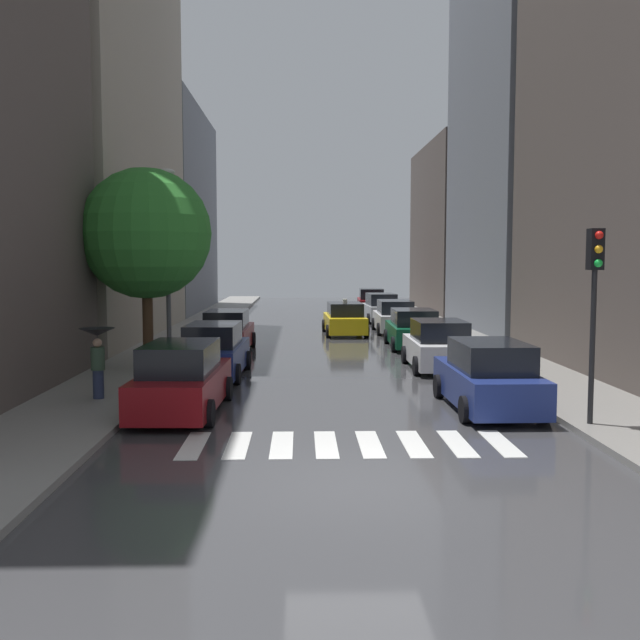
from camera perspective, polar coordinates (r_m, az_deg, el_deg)
ground_plane at (r=36.10m, az=-0.00°, el=-1.25°), size 28.00×72.00×0.04m
sidewalk_left at (r=36.50m, az=-10.26°, el=-1.11°), size 3.00×72.00×0.15m
sidewalk_right at (r=36.84m, az=10.16°, el=-1.06°), size 3.00×72.00×0.15m
crosswalk_stripes at (r=15.01m, az=2.21°, el=-9.76°), size 6.75×2.20×0.01m
building_left_mid at (r=37.59m, az=-17.84°, el=17.57°), size 6.00×17.80×24.48m
building_left_far at (r=54.00m, az=-12.38°, el=8.34°), size 6.00×17.10×14.45m
building_right_mid at (r=40.51m, az=16.30°, el=15.76°), size 6.00×13.16×23.24m
building_right_far at (r=53.46m, az=11.48°, el=7.04°), size 6.00×14.13×11.94m
parked_car_left_nearest at (r=18.11m, az=-10.84°, el=-4.69°), size 2.14×4.83×1.76m
parked_car_left_second at (r=23.56m, az=-8.34°, el=-2.50°), size 2.12×4.74×1.74m
parked_car_left_third at (r=29.92m, az=-7.32°, el=-0.97°), size 2.09×4.72×1.71m
parked_car_right_nearest at (r=18.70m, az=13.13°, el=-4.46°), size 2.09×4.70×1.75m
parked_car_right_second at (r=25.22m, az=9.33°, el=-2.06°), size 2.14×4.28×1.71m
parked_car_right_third at (r=31.21m, az=7.35°, el=-0.76°), size 2.23×4.62×1.67m
parked_car_right_fourth at (r=37.62m, az=5.90°, el=0.20°), size 2.13×4.64×1.68m
parked_car_right_fifth at (r=43.91m, az=4.81°, el=0.90°), size 2.18×4.54×1.74m
parked_car_right_sixth at (r=50.37m, az=4.06°, el=1.41°), size 2.17×4.46×1.77m
taxi_midroad at (r=36.42m, az=1.96°, el=0.04°), size 2.19×4.69×1.81m
pedestrian_foreground at (r=19.70m, az=-17.15°, el=-2.18°), size 0.91×0.91×1.85m
street_tree_left at (r=25.62m, az=-13.56°, el=6.63°), size 4.48×4.48×6.76m
traffic_light_right_corner at (r=16.85m, az=20.85°, el=2.81°), size 0.30×0.42×4.30m
lamp_post_left at (r=25.59m, az=-11.92°, el=5.29°), size 0.60×0.28×6.74m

